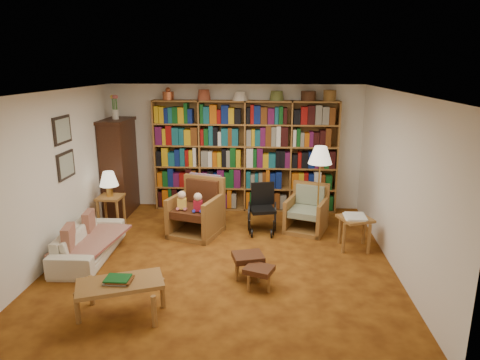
# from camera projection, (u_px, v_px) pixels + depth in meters

# --- Properties ---
(floor) EXTENTS (5.00, 5.00, 0.00)m
(floor) POSITION_uv_depth(u_px,v_px,m) (223.00, 258.00, 6.55)
(floor) COLOR #9A5817
(floor) RESTS_ON ground
(ceiling) EXTENTS (5.00, 5.00, 0.00)m
(ceiling) POSITION_uv_depth(u_px,v_px,m) (221.00, 92.00, 5.90)
(ceiling) COLOR white
(ceiling) RESTS_ON wall_back
(wall_back) EXTENTS (5.00, 0.00, 5.00)m
(wall_back) POSITION_uv_depth(u_px,v_px,m) (236.00, 147.00, 8.63)
(wall_back) COLOR white
(wall_back) RESTS_ON floor
(wall_front) EXTENTS (5.00, 0.00, 5.00)m
(wall_front) POSITION_uv_depth(u_px,v_px,m) (192.00, 251.00, 3.81)
(wall_front) COLOR white
(wall_front) RESTS_ON floor
(wall_left) EXTENTS (0.00, 5.00, 5.00)m
(wall_left) POSITION_uv_depth(u_px,v_px,m) (56.00, 176.00, 6.39)
(wall_left) COLOR white
(wall_left) RESTS_ON floor
(wall_right) EXTENTS (0.00, 5.00, 5.00)m
(wall_right) POSITION_uv_depth(u_px,v_px,m) (397.00, 182.00, 6.05)
(wall_right) COLOR white
(wall_right) RESTS_ON floor
(bookshelf) EXTENTS (3.60, 0.30, 2.42)m
(bookshelf) POSITION_uv_depth(u_px,v_px,m) (245.00, 153.00, 8.47)
(bookshelf) COLOR olive
(bookshelf) RESTS_ON floor
(curio_cabinet) EXTENTS (0.50, 0.95, 2.40)m
(curio_cabinet) POSITION_uv_depth(u_px,v_px,m) (119.00, 165.00, 8.38)
(curio_cabinet) COLOR #3E2011
(curio_cabinet) RESTS_ON floor
(framed_pictures) EXTENTS (0.03, 0.52, 0.97)m
(framed_pictures) POSITION_uv_depth(u_px,v_px,m) (64.00, 148.00, 6.58)
(framed_pictures) COLOR black
(framed_pictures) RESTS_ON wall_left
(sofa) EXTENTS (1.65, 0.70, 0.48)m
(sofa) POSITION_uv_depth(u_px,v_px,m) (89.00, 242.00, 6.53)
(sofa) COLOR beige
(sofa) RESTS_ON floor
(sofa_throw) EXTENTS (0.85, 1.40, 0.04)m
(sofa_throw) POSITION_uv_depth(u_px,v_px,m) (92.00, 239.00, 6.51)
(sofa_throw) COLOR beige
(sofa_throw) RESTS_ON sofa
(cushion_left) EXTENTS (0.15, 0.36, 0.35)m
(cushion_left) POSITION_uv_depth(u_px,v_px,m) (89.00, 221.00, 6.82)
(cushion_left) COLOR maroon
(cushion_left) RESTS_ON sofa
(cushion_right) EXTENTS (0.19, 0.39, 0.37)m
(cushion_right) POSITION_uv_depth(u_px,v_px,m) (69.00, 238.00, 6.14)
(cushion_right) COLOR maroon
(cushion_right) RESTS_ON sofa
(side_table_lamp) EXTENTS (0.44, 0.44, 0.59)m
(side_table_lamp) POSITION_uv_depth(u_px,v_px,m) (111.00, 204.00, 7.68)
(side_table_lamp) COLOR olive
(side_table_lamp) RESTS_ON floor
(table_lamp) EXTENTS (0.33, 0.33, 0.45)m
(table_lamp) POSITION_uv_depth(u_px,v_px,m) (109.00, 180.00, 7.56)
(table_lamp) COLOR gold
(table_lamp) RESTS_ON side_table_lamp
(armchair_leather) EXTENTS (1.02, 1.02, 0.99)m
(armchair_leather) POSITION_uv_depth(u_px,v_px,m) (197.00, 210.00, 7.46)
(armchair_leather) COLOR olive
(armchair_leather) RESTS_ON floor
(armchair_sage) EXTENTS (0.88, 0.88, 0.82)m
(armchair_sage) POSITION_uv_depth(u_px,v_px,m) (306.00, 212.00, 7.62)
(armchair_sage) COLOR olive
(armchair_sage) RESTS_ON floor
(wheelchair) EXTENTS (0.50, 0.68, 0.85)m
(wheelchair) POSITION_uv_depth(u_px,v_px,m) (262.00, 210.00, 7.55)
(wheelchair) COLOR black
(wheelchair) RESTS_ON floor
(floor_lamp) EXTENTS (0.41, 0.41, 1.54)m
(floor_lamp) POSITION_uv_depth(u_px,v_px,m) (320.00, 159.00, 7.23)
(floor_lamp) COLOR gold
(floor_lamp) RESTS_ON floor
(side_table_papers) EXTENTS (0.60, 0.60, 0.56)m
(side_table_papers) POSITION_uv_depth(u_px,v_px,m) (355.00, 223.00, 6.78)
(side_table_papers) COLOR olive
(side_table_papers) RESTS_ON floor
(footstool_a) EXTENTS (0.49, 0.44, 0.34)m
(footstool_a) POSITION_uv_depth(u_px,v_px,m) (248.00, 259.00, 5.88)
(footstool_a) COLOR #4C2914
(footstool_a) RESTS_ON floor
(footstool_b) EXTENTS (0.44, 0.41, 0.30)m
(footstool_b) POSITION_uv_depth(u_px,v_px,m) (259.00, 271.00, 5.60)
(footstool_b) COLOR #4C2914
(footstool_b) RESTS_ON floor
(coffee_table) EXTENTS (1.09, 0.81, 0.49)m
(coffee_table) POSITION_uv_depth(u_px,v_px,m) (120.00, 286.00, 4.96)
(coffee_table) COLOR olive
(coffee_table) RESTS_ON floor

